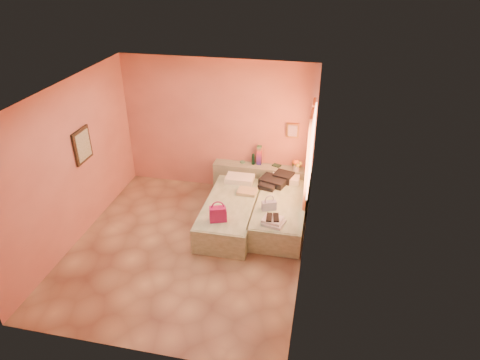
{
  "coord_description": "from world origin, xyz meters",
  "views": [
    {
      "loc": [
        2.16,
        -5.72,
        4.73
      ],
      "look_at": [
        0.77,
        0.85,
        0.98
      ],
      "focal_mm": 32.0,
      "sensor_mm": 36.0,
      "label": 1
    }
  ],
  "objects_px": {
    "bed_left": "(231,213)",
    "green_book": "(277,165)",
    "bed_right": "(280,212)",
    "magenta_handbag": "(218,214)",
    "towel_stack": "(274,222)",
    "headboard_ledge": "(262,180)",
    "blue_handbag": "(269,206)",
    "water_bottle": "(253,159)",
    "flower_vase": "(297,164)"
  },
  "relations": [
    {
      "from": "flower_vase",
      "to": "headboard_ledge",
      "type": "bearing_deg",
      "value": 175.6
    },
    {
      "from": "bed_right",
      "to": "bed_left",
      "type": "bearing_deg",
      "value": -165.85
    },
    {
      "from": "bed_left",
      "to": "magenta_handbag",
      "type": "relative_size",
      "value": 6.81
    },
    {
      "from": "flower_vase",
      "to": "blue_handbag",
      "type": "bearing_deg",
      "value": -105.13
    },
    {
      "from": "magenta_handbag",
      "to": "bed_right",
      "type": "bearing_deg",
      "value": 20.96
    },
    {
      "from": "bed_right",
      "to": "towel_stack",
      "type": "height_order",
      "value": "towel_stack"
    },
    {
      "from": "blue_handbag",
      "to": "towel_stack",
      "type": "distance_m",
      "value": 0.46
    },
    {
      "from": "bed_right",
      "to": "magenta_handbag",
      "type": "xyz_separation_m",
      "value": [
        -0.98,
        -0.85,
        0.39
      ]
    },
    {
      "from": "bed_left",
      "to": "water_bottle",
      "type": "bearing_deg",
      "value": 82.38
    },
    {
      "from": "bed_right",
      "to": "blue_handbag",
      "type": "bearing_deg",
      "value": -117.76
    },
    {
      "from": "bed_left",
      "to": "flower_vase",
      "type": "height_order",
      "value": "flower_vase"
    },
    {
      "from": "headboard_ledge",
      "to": "water_bottle",
      "type": "xyz_separation_m",
      "value": [
        -0.2,
        0.05,
        0.44
      ]
    },
    {
      "from": "bed_right",
      "to": "magenta_handbag",
      "type": "bearing_deg",
      "value": -139.25
    },
    {
      "from": "headboard_ledge",
      "to": "towel_stack",
      "type": "xyz_separation_m",
      "value": [
        0.5,
        -1.81,
        0.23
      ]
    },
    {
      "from": "flower_vase",
      "to": "blue_handbag",
      "type": "height_order",
      "value": "flower_vase"
    },
    {
      "from": "flower_vase",
      "to": "towel_stack",
      "type": "distance_m",
      "value": 1.78
    },
    {
      "from": "bed_left",
      "to": "blue_handbag",
      "type": "height_order",
      "value": "blue_handbag"
    },
    {
      "from": "headboard_ledge",
      "to": "flower_vase",
      "type": "distance_m",
      "value": 0.85
    },
    {
      "from": "water_bottle",
      "to": "magenta_handbag",
      "type": "relative_size",
      "value": 0.78
    },
    {
      "from": "headboard_ledge",
      "to": "bed_left",
      "type": "relative_size",
      "value": 1.02
    },
    {
      "from": "green_book",
      "to": "magenta_handbag",
      "type": "height_order",
      "value": "magenta_handbag"
    },
    {
      "from": "green_book",
      "to": "towel_stack",
      "type": "distance_m",
      "value": 1.89
    },
    {
      "from": "green_book",
      "to": "towel_stack",
      "type": "relative_size",
      "value": 0.47
    },
    {
      "from": "magenta_handbag",
      "to": "bed_left",
      "type": "bearing_deg",
      "value": 62.62
    },
    {
      "from": "headboard_ledge",
      "to": "magenta_handbag",
      "type": "xyz_separation_m",
      "value": [
        -0.46,
        -1.9,
        0.31
      ]
    },
    {
      "from": "blue_handbag",
      "to": "magenta_handbag",
      "type": "bearing_deg",
      "value": -169.07
    },
    {
      "from": "bed_left",
      "to": "water_bottle",
      "type": "height_order",
      "value": "water_bottle"
    },
    {
      "from": "flower_vase",
      "to": "magenta_handbag",
      "type": "distance_m",
      "value": 2.19
    },
    {
      "from": "headboard_ledge",
      "to": "bed_right",
      "type": "height_order",
      "value": "headboard_ledge"
    },
    {
      "from": "bed_right",
      "to": "towel_stack",
      "type": "distance_m",
      "value": 0.81
    },
    {
      "from": "bed_left",
      "to": "towel_stack",
      "type": "relative_size",
      "value": 5.71
    },
    {
      "from": "headboard_ledge",
      "to": "blue_handbag",
      "type": "height_order",
      "value": "blue_handbag"
    },
    {
      "from": "green_book",
      "to": "blue_handbag",
      "type": "distance_m",
      "value": 1.44
    },
    {
      "from": "flower_vase",
      "to": "blue_handbag",
      "type": "relative_size",
      "value": 1.08
    },
    {
      "from": "bed_left",
      "to": "bed_right",
      "type": "height_order",
      "value": "same"
    },
    {
      "from": "headboard_ledge",
      "to": "water_bottle",
      "type": "bearing_deg",
      "value": 167.31
    },
    {
      "from": "headboard_ledge",
      "to": "magenta_handbag",
      "type": "bearing_deg",
      "value": -103.51
    },
    {
      "from": "bed_left",
      "to": "green_book",
      "type": "height_order",
      "value": "green_book"
    },
    {
      "from": "bed_left",
      "to": "blue_handbag",
      "type": "relative_size",
      "value": 7.7
    },
    {
      "from": "towel_stack",
      "to": "headboard_ledge",
      "type": "bearing_deg",
      "value": 105.48
    },
    {
      "from": "bed_left",
      "to": "flower_vase",
      "type": "bearing_deg",
      "value": 48.28
    },
    {
      "from": "water_bottle",
      "to": "bed_right",
      "type": "bearing_deg",
      "value": -56.47
    },
    {
      "from": "water_bottle",
      "to": "green_book",
      "type": "bearing_deg",
      "value": 2.28
    },
    {
      "from": "water_bottle",
      "to": "towel_stack",
      "type": "distance_m",
      "value": 1.99
    },
    {
      "from": "water_bottle",
      "to": "magenta_handbag",
      "type": "bearing_deg",
      "value": -97.48
    },
    {
      "from": "headboard_ledge",
      "to": "blue_handbag",
      "type": "relative_size",
      "value": 7.89
    },
    {
      "from": "water_bottle",
      "to": "headboard_ledge",
      "type": "bearing_deg",
      "value": -12.69
    },
    {
      "from": "green_book",
      "to": "magenta_handbag",
      "type": "relative_size",
      "value": 0.56
    },
    {
      "from": "magenta_handbag",
      "to": "water_bottle",
      "type": "bearing_deg",
      "value": 62.6
    },
    {
      "from": "bed_left",
      "to": "green_book",
      "type": "xyz_separation_m",
      "value": [
        0.67,
        1.34,
        0.41
      ]
    }
  ]
}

